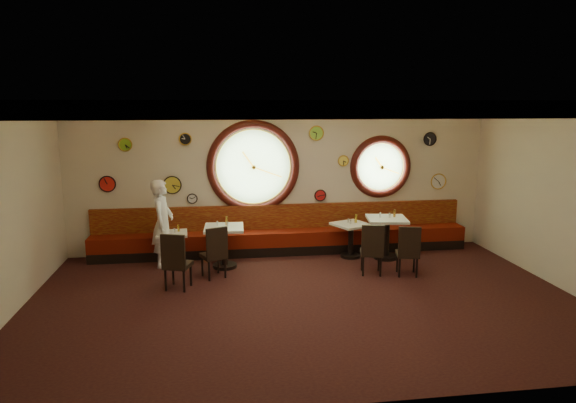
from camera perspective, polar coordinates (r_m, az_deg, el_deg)
The scene contains 49 objects.
floor at distance 8.57m, azimuth 1.91°, elevation -10.88°, with size 9.00×6.00×0.00m, color black.
ceiling at distance 7.96m, azimuth 2.06°, elevation 11.05°, with size 9.00×6.00×0.02m, color gold.
wall_back at distance 11.04m, azimuth -0.75°, elevation 2.66°, with size 9.00×0.02×3.20m, color beige.
wall_front at distance 5.27m, azimuth 7.72°, elevation -6.58°, with size 9.00×0.02×3.20m, color beige.
wall_left at distance 8.57m, azimuth -29.15°, elevation -1.11°, with size 0.02×6.00×3.20m, color beige.
wall_right at distance 9.94m, azimuth 28.46°, elevation 0.42°, with size 0.02×6.00×3.20m, color beige.
molding_back at distance 10.88m, azimuth -0.73°, elevation 10.52°, with size 9.00×0.10×0.18m, color #370D0A.
molding_front at distance 5.08m, azimuth 8.01°, elevation 10.06°, with size 9.00×0.10×0.18m, color #370D0A.
molding_right at distance 9.78m, azimuth 29.03°, elevation 9.15°, with size 0.10×6.00×0.18m, color #370D0A.
banquette_base at distance 11.08m, azimuth -0.54°, elevation -5.25°, with size 8.00×0.55×0.20m, color black.
banquette_seat at distance 11.02m, azimuth -0.54°, elevation -4.00°, with size 8.00×0.55×0.30m, color #5C1107.
banquette_back at distance 11.13m, azimuth -0.70°, elevation -1.72°, with size 8.00×0.10×0.55m, color #5D0707.
porthole_left_glass at distance 10.94m, azimuth -3.87°, elevation 3.88°, with size 1.66×1.66×0.02m, color #84AE68.
porthole_left_frame at distance 10.93m, azimuth -3.87°, elevation 3.87°, with size 1.98×1.98×0.18m, color #370D0A.
porthole_left_ring at distance 10.90m, azimuth -3.85°, elevation 3.85°, with size 1.61×1.61×0.03m, color gold.
porthole_right_glass at distance 11.50m, azimuth 10.22°, elevation 3.82°, with size 1.10×1.10×0.02m, color #84AE68.
porthole_right_frame at distance 11.48m, azimuth 10.24°, elevation 3.81°, with size 1.38×1.38×0.18m, color #370D0A.
porthole_right_ring at distance 11.45m, azimuth 10.29°, elevation 3.79°, with size 1.09×1.09×0.03m, color gold.
wall_clock_0 at distance 12.00m, azimuth 16.35°, elevation 2.16°, with size 0.34×0.34×0.03m, color silver.
wall_clock_1 at distance 11.80m, azimuth 15.48°, elevation 6.71°, with size 0.28×0.28×0.03m, color black.
wall_clock_2 at distance 10.99m, azimuth -10.59°, elevation 0.32°, with size 0.20×0.20×0.03m, color silver.
wall_clock_3 at distance 11.14m, azimuth -19.43°, elevation 1.85°, with size 0.32×0.32×0.03m, color red.
wall_clock_4 at distance 10.98m, azimuth -17.63°, elevation 6.05°, with size 0.26×0.26×0.03m, color #76BA25.
wall_clock_5 at distance 11.21m, azimuth 6.16°, elevation 4.52°, with size 0.22×0.22×0.03m, color #F2DF50.
wall_clock_6 at distance 10.96m, azimuth -12.73°, elevation 1.81°, with size 0.36×0.36×0.03m, color gold.
wall_clock_7 at distance 11.20m, azimuth 3.60°, elevation 0.69°, with size 0.24×0.24×0.03m, color red.
wall_clock_8 at distance 10.84m, azimuth -11.35°, elevation 6.82°, with size 0.24×0.24×0.03m, color black.
wall_clock_9 at distance 11.03m, azimuth 3.17°, elevation 7.60°, with size 0.30×0.30×0.03m, color #8BD843.
table_a at distance 10.48m, azimuth -12.73°, elevation -4.68°, with size 0.63×0.63×0.66m.
table_b at distance 10.11m, azimuth -7.09°, elevation -4.46°, with size 0.78×0.78×0.82m.
table_c at distance 10.79m, azimuth 7.00°, elevation -3.81°, with size 0.87×0.87×0.72m.
table_d at distance 10.79m, azimuth 10.87°, elevation -3.44°, with size 0.90×0.90×0.86m.
chair_a at distance 9.01m, azimuth -12.39°, elevation -6.15°, with size 0.53×0.53×0.62m.
chair_b at distance 9.49m, azimuth -8.10°, elevation -5.25°, with size 0.54×0.54×0.60m.
chair_c at distance 9.70m, azimuth 9.33°, elevation -4.92°, with size 0.49×0.49×0.61m.
chair_d at distance 9.76m, azimuth 13.23°, elevation -5.02°, with size 0.48×0.48×0.60m.
condiment_a_salt at distance 10.41m, azimuth -13.18°, elevation -3.13°, with size 0.04×0.04×0.10m, color silver.
condiment_b_salt at distance 10.12m, azimuth -7.86°, elevation -2.40°, with size 0.03×0.03×0.09m, color silver.
condiment_c_salt at distance 10.78m, azimuth 6.71°, elevation -2.10°, with size 0.03×0.03×0.09m, color silver.
condiment_d_salt at distance 10.71m, azimuth 10.19°, elevation -1.47°, with size 0.04×0.04×0.11m, color silver.
condiment_a_pepper at distance 10.40m, azimuth -12.51°, elevation -3.15°, with size 0.03×0.03×0.09m, color silver.
condiment_b_pepper at distance 10.02m, azimuth -6.75°, elevation -2.50°, with size 0.04×0.04×0.10m, color silver.
condiment_c_pepper at distance 10.66m, azimuth 6.95°, elevation -2.26°, with size 0.03×0.03×0.09m, color silver.
condiment_d_pepper at distance 10.73m, azimuth 11.22°, elevation -1.51°, with size 0.04×0.04×0.10m, color silver.
condiment_a_bottle at distance 10.46m, azimuth -12.07°, elevation -2.89°, with size 0.04×0.04×0.14m, color gold.
condiment_b_bottle at distance 10.13m, azimuth -6.83°, elevation -2.14°, with size 0.05×0.05×0.17m, color gold.
condiment_c_bottle at distance 10.78m, azimuth 7.55°, elevation -1.88°, with size 0.06×0.06×0.18m, color gold.
condiment_d_bottle at distance 10.81m, azimuth 11.74°, elevation -1.29°, with size 0.05×0.05×0.16m, color #C6842E.
waiter at distance 10.35m, azimuth -13.75°, elevation -2.36°, with size 0.63×0.41×1.72m, color white.
Camera 1 is at (-1.40, -7.84, 3.17)m, focal length 32.00 mm.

